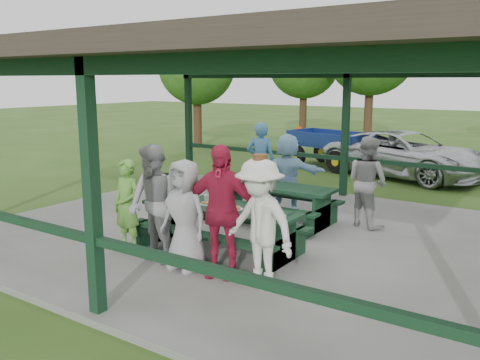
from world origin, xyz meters
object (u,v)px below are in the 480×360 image
Objects in this scene: contestant_green at (127,206)px; contestant_grey_left at (154,204)px; contestant_red at (220,211)px; contestant_grey_mid at (185,215)px; spectator_blue at (261,161)px; picnic_table_near at (220,223)px; farm_trailer at (330,148)px; contestant_white_fedora at (259,224)px; pickup_truck at (405,154)px; spectator_lblue at (287,173)px; picnic_table_far at (269,198)px; spectator_grey at (367,182)px.

contestant_green is 0.74m from contestant_grey_left.
contestant_grey_mid is at bearing 174.43° from contestant_red.
spectator_blue is at bearing 113.68° from contestant_grey_left.
picnic_table_near is 0.74× the size of farm_trailer.
picnic_table_near is at bearing 157.00° from contestant_white_fedora.
contestant_white_fedora is 0.49× the size of farm_trailer.
farm_trailer is at bearing 119.86° from contestant_white_fedora.
pickup_truck is (0.41, 9.67, -0.24)m from contestant_grey_mid.
pickup_truck is at bearing 105.96° from contestant_white_fedora.
spectator_lblue is (0.99, 3.58, 0.08)m from contestant_green.
spectator_grey reaches higher than picnic_table_far.
picnic_table_far is 6.78m from pickup_truck.
spectator_lblue is 0.46× the size of farm_trailer.
spectator_grey is at bearing 75.06° from contestant_grey_left.
picnic_table_far is at bearing 77.39° from spectator_lblue.
contestant_grey_left is (-0.30, -2.94, 0.43)m from picnic_table_far.
contestant_red reaches higher than picnic_table_far.
contestant_grey_left is 0.96× the size of contestant_red.
picnic_table_far is 1.58× the size of contestant_grey_mid.
spectator_lblue reaches higher than contestant_grey_mid.
spectator_lblue is 1.72m from spectator_grey.
spectator_grey reaches higher than spectator_lblue.
contestant_white_fedora is (0.67, -0.04, -0.06)m from contestant_red.
contestant_red is at bearing 89.48° from spectator_lblue.
spectator_lblue is at bearing 88.59° from contestant_red.
contestant_grey_left is 3.72m from spectator_lblue.
spectator_lblue is 0.92× the size of spectator_blue.
contestant_grey_left is at bearing -7.10° from contestant_green.
spectator_blue is 0.49× the size of farm_trailer.
contestant_grey_left reaches higher than contestant_green.
picnic_table_near is at bearing -166.97° from pickup_truck.
contestant_grey_mid is (0.60, 0.01, -0.08)m from contestant_grey_left.
contestant_grey_left is 1.10× the size of contestant_grey_mid.
spectator_blue is at bearing 9.50° from spectator_grey.
contestant_red reaches higher than contestant_grey_left.
contestant_red is 4.70m from spectator_blue.
contestant_red reaches higher than spectator_blue.
spectator_blue is (-1.08, 1.44, 0.44)m from picnic_table_far.
picnic_table_near is 1.49× the size of contestant_grey_left.
farm_trailer is (-2.72, 9.92, -0.41)m from contestant_red.
pickup_truck is (0.47, 8.74, 0.11)m from picnic_table_near.
farm_trailer is at bearing -104.27° from spectator_blue.
spectator_lblue is at bearing 22.69° from spectator_grey.
farm_trailer is at bearing -88.22° from spectator_lblue.
contestant_white_fedora is at bearing 110.77° from spectator_grey.
contestant_grey_mid is 0.91× the size of contestant_white_fedora.
contestant_red reaches higher than contestant_grey_mid.
pickup_truck is 2.59m from farm_trailer.
pickup_truck is (1.80, 5.30, -0.33)m from spectator_blue.
contestant_white_fedora is 1.08× the size of spectator_lblue.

